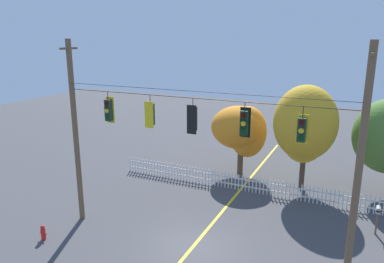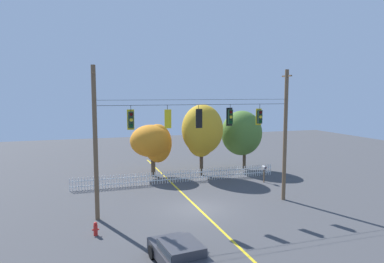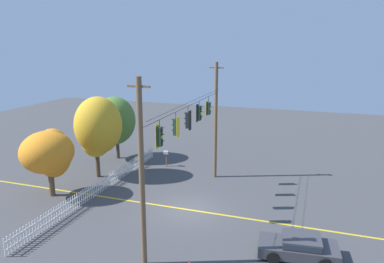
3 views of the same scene
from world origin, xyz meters
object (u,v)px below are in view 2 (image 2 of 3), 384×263
Objects in this scene: autumn_maple_mid at (202,132)px; fire_hydrant at (96,229)px; traffic_signal_northbound_secondary at (260,117)px; autumn_oak_far_east at (242,132)px; traffic_signal_eastbound_side at (199,118)px; autumn_maple_near_fence at (153,142)px; traffic_signal_northbound_primary at (167,119)px; traffic_signal_southbound_primary at (131,120)px; parked_car at (180,254)px; traffic_signal_westbound_side at (230,117)px; roadside_mailbox at (264,169)px.

fire_hydrant is at bearing -131.95° from autumn_maple_mid.
traffic_signal_northbound_secondary reaches higher than autumn_oak_far_east.
traffic_signal_eastbound_side reaches higher than autumn_maple_near_fence.
traffic_signal_northbound_primary is 1.01× the size of traffic_signal_northbound_secondary.
fire_hydrant is (-14.74, -12.50, -3.43)m from autumn_oak_far_east.
traffic_signal_southbound_primary reaches higher than fire_hydrant.
fire_hydrant is at bearing -167.63° from traffic_signal_northbound_secondary.
parked_car is at bearing -112.80° from autumn_maple_mid.
traffic_signal_northbound_secondary reaches higher than parked_car.
autumn_maple_near_fence is (3.43, 9.98, -2.83)m from traffic_signal_southbound_primary.
fire_hydrant is at bearing -160.11° from traffic_signal_eastbound_side.
autumn_maple_mid is (1.18, 8.80, -1.99)m from traffic_signal_westbound_side.
autumn_maple_mid reaches higher than parked_car.
traffic_signal_northbound_primary is 1.95× the size of fire_hydrant.
traffic_signal_eastbound_side is 0.31× the size of autumn_maple_near_fence.
roadside_mailbox is (5.40, 4.77, -4.89)m from traffic_signal_westbound_side.
traffic_signal_northbound_secondary is 11.67m from autumn_maple_near_fence.
traffic_signal_northbound_secondary is at bearing -109.74° from autumn_oak_far_east.
autumn_maple_near_fence is (-0.91, 10.00, -2.82)m from traffic_signal_eastbound_side.
traffic_signal_northbound_primary reaches higher than autumn_maple_near_fence.
traffic_signal_southbound_primary is 10.93m from autumn_maple_near_fence.
fire_hydrant is at bearing -152.39° from traffic_signal_northbound_primary.
traffic_signal_eastbound_side is at bearing -0.01° from traffic_signal_northbound_primary.
traffic_signal_eastbound_side is (2.06, -0.00, -0.02)m from traffic_signal_northbound_primary.
traffic_signal_northbound_secondary is at bearing -61.84° from autumn_maple_near_fence.
autumn_oak_far_east is (12.39, 10.06, -2.23)m from traffic_signal_southbound_primary.
traffic_signal_eastbound_side is 4.43m from traffic_signal_northbound_secondary.
fire_hydrant is at bearing -164.70° from traffic_signal_westbound_side.
autumn_maple_mid is at bearing 48.05° from fire_hydrant.
traffic_signal_westbound_side is 10.87m from fire_hydrant.
traffic_signal_northbound_secondary reaches higher than fire_hydrant.
autumn_oak_far_east is (3.61, 10.06, -2.23)m from traffic_signal_northbound_secondary.
roadside_mailbox is (7.63, 4.79, -4.84)m from traffic_signal_eastbound_side.
traffic_signal_westbound_side is at bearing -138.55° from roadside_mailbox.
roadside_mailbox is (4.22, -4.03, -2.90)m from autumn_maple_mid.
traffic_signal_southbound_primary reaches higher than parked_car.
traffic_signal_eastbound_side is at bearing -111.12° from autumn_maple_mid.
roadside_mailbox is at bearing 26.72° from fire_hydrant.
fire_hydrant is 0.51× the size of roadside_mailbox.
autumn_maple_near_fence is 1.17× the size of parked_car.
traffic_signal_northbound_primary is at bearing 27.61° from fire_hydrant.
traffic_signal_eastbound_side is 9.65m from autumn_maple_mid.
roadside_mailbox is at bearing 32.11° from traffic_signal_eastbound_side.
traffic_signal_eastbound_side reaches higher than fire_hydrant.
traffic_signal_eastbound_side reaches higher than roadside_mailbox.
autumn_maple_near_fence is 0.81× the size of autumn_oak_far_east.
traffic_signal_westbound_side is (6.57, -0.00, 0.04)m from traffic_signal_southbound_primary.
roadside_mailbox is at bearing -43.64° from autumn_maple_mid.
traffic_signal_southbound_primary is at bearing 179.99° from traffic_signal_northbound_secondary.
roadside_mailbox is at bearing 21.72° from traffic_signal_southbound_primary.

